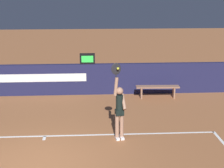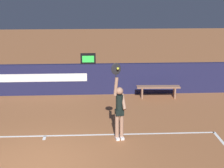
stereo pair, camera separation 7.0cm
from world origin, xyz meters
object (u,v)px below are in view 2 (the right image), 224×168
object	(u,v)px
courtside_bench_far	(158,89)
tennis_player	(119,109)
speed_display	(88,59)
tennis_ball	(118,69)

from	to	relation	value
courtside_bench_far	tennis_player	bearing A→B (deg)	-115.00
speed_display	courtside_bench_far	xyz separation A→B (m)	(2.77, -0.68, -1.11)
tennis_player	speed_display	bearing A→B (deg)	101.18
speed_display	tennis_player	xyz separation A→B (m)	(0.92, -4.66, -0.55)
speed_display	courtside_bench_far	size ratio (longest dim) A/B	0.35
speed_display	courtside_bench_far	distance (m)	3.07
speed_display	courtside_bench_far	world-z (taller)	speed_display
tennis_player	tennis_ball	distance (m)	1.20
tennis_player	tennis_ball	world-z (taller)	tennis_player
speed_display	tennis_player	distance (m)	4.78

